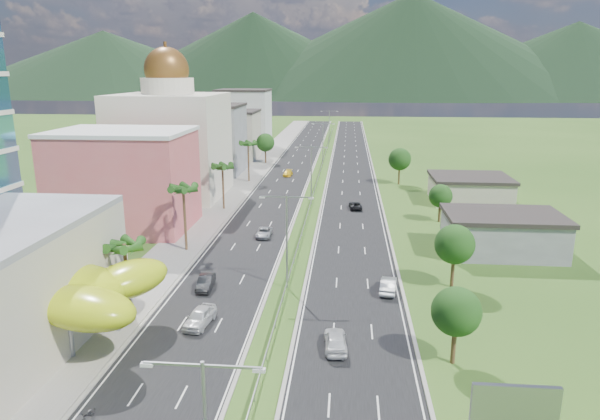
# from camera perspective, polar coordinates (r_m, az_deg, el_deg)

# --- Properties ---
(ground) EXTENTS (500.00, 500.00, 0.00)m
(ground) POSITION_cam_1_polar(r_m,az_deg,el_deg) (53.42, -2.63, -12.46)
(ground) COLOR #2D5119
(ground) RESTS_ON ground
(road_left) EXTENTS (11.00, 260.00, 0.04)m
(road_left) POSITION_cam_1_polar(r_m,az_deg,el_deg) (139.95, -0.74, 4.64)
(road_left) COLOR black
(road_left) RESTS_ON ground
(road_right) EXTENTS (11.00, 260.00, 0.04)m
(road_right) POSITION_cam_1_polar(r_m,az_deg,el_deg) (139.24, 5.43, 4.53)
(road_right) COLOR black
(road_right) RESTS_ON ground
(sidewalk_left) EXTENTS (7.00, 260.00, 0.12)m
(sidewalk_left) POSITION_cam_1_polar(r_m,az_deg,el_deg) (141.22, -4.59, 4.71)
(sidewalk_left) COLOR gray
(sidewalk_left) RESTS_ON ground
(median_guardrail) EXTENTS (0.10, 216.06, 0.76)m
(median_guardrail) POSITION_cam_1_polar(r_m,az_deg,el_deg) (121.60, 1.91, 3.40)
(median_guardrail) COLOR gray
(median_guardrail) RESTS_ON ground
(streetlight_median_b) EXTENTS (6.04, 0.25, 11.00)m
(streetlight_median_b) POSITION_cam_1_polar(r_m,az_deg,el_deg) (60.11, -1.43, -2.36)
(streetlight_median_b) COLOR gray
(streetlight_median_b) RESTS_ON ground
(streetlight_median_c) EXTENTS (6.04, 0.25, 11.00)m
(streetlight_median_c) POSITION_cam_1_polar(r_m,az_deg,el_deg) (98.90, 1.21, 4.41)
(streetlight_median_c) COLOR gray
(streetlight_median_c) RESTS_ON ground
(streetlight_median_d) EXTENTS (6.04, 0.25, 11.00)m
(streetlight_median_d) POSITION_cam_1_polar(r_m,az_deg,el_deg) (143.33, 2.47, 7.59)
(streetlight_median_d) COLOR gray
(streetlight_median_d) RESTS_ON ground
(streetlight_median_e) EXTENTS (6.04, 0.25, 11.00)m
(streetlight_median_e) POSITION_cam_1_polar(r_m,az_deg,el_deg) (188.04, 3.13, 9.26)
(streetlight_median_e) COLOR gray
(streetlight_median_e) RESTS_ON ground
(lime_canopy) EXTENTS (18.00, 15.00, 7.40)m
(lime_canopy) POSITION_cam_1_polar(r_m,az_deg,el_deg) (54.22, -24.95, -7.68)
(lime_canopy) COLOR #ADC213
(lime_canopy) RESTS_ON ground
(pink_shophouse) EXTENTS (20.00, 15.00, 15.00)m
(pink_shophouse) POSITION_cam_1_polar(r_m,az_deg,el_deg) (87.97, -18.18, 2.88)
(pink_shophouse) COLOR #CF5559
(pink_shophouse) RESTS_ON ground
(domed_building) EXTENTS (20.00, 20.00, 28.70)m
(domed_building) POSITION_cam_1_polar(r_m,az_deg,el_deg) (108.59, -13.62, 7.38)
(domed_building) COLOR beige
(domed_building) RESTS_ON ground
(midrise_grey) EXTENTS (16.00, 15.00, 16.00)m
(midrise_grey) POSITION_cam_1_polar(r_m,az_deg,el_deg) (132.48, -9.69, 7.36)
(midrise_grey) COLOR slate
(midrise_grey) RESTS_ON ground
(midrise_beige) EXTENTS (16.00, 15.00, 13.00)m
(midrise_beige) POSITION_cam_1_polar(r_m,az_deg,el_deg) (153.88, -7.60, 7.87)
(midrise_beige) COLOR #B5AD95
(midrise_beige) RESTS_ON ground
(midrise_white) EXTENTS (16.00, 15.00, 18.00)m
(midrise_white) POSITION_cam_1_polar(r_m,az_deg,el_deg) (176.02, -5.98, 9.57)
(midrise_white) COLOR silver
(midrise_white) RESTS_ON ground
(billboard) EXTENTS (5.20, 0.35, 6.20)m
(billboard) POSITION_cam_1_polar(r_m,az_deg,el_deg) (36.74, 21.89, -19.33)
(billboard) COLOR gray
(billboard) RESTS_ON ground
(shed_near) EXTENTS (15.00, 10.00, 5.00)m
(shed_near) POSITION_cam_1_polar(r_m,az_deg,el_deg) (78.30, 20.77, -2.52)
(shed_near) COLOR slate
(shed_near) RESTS_ON ground
(shed_far) EXTENTS (14.00, 12.00, 4.40)m
(shed_far) POSITION_cam_1_polar(r_m,az_deg,el_deg) (107.05, 17.64, 2.02)
(shed_far) COLOR #B5AD95
(shed_far) RESTS_ON ground
(palm_tree_b) EXTENTS (3.60, 3.60, 8.10)m
(palm_tree_b) POSITION_cam_1_polar(r_m,az_deg,el_deg) (56.55, -18.23, -3.89)
(palm_tree_b) COLOR #47301C
(palm_tree_b) RESTS_ON ground
(palm_tree_c) EXTENTS (3.60, 3.60, 9.60)m
(palm_tree_c) POSITION_cam_1_polar(r_m,az_deg,el_deg) (74.26, -12.34, 2.00)
(palm_tree_c) COLOR #47301C
(palm_tree_c) RESTS_ON ground
(palm_tree_d) EXTENTS (3.60, 3.60, 8.60)m
(palm_tree_d) POSITION_cam_1_polar(r_m,az_deg,el_deg) (96.19, -8.27, 4.45)
(palm_tree_d) COLOR #47301C
(palm_tree_d) RESTS_ON ground
(palm_tree_e) EXTENTS (3.60, 3.60, 9.40)m
(palm_tree_e) POSITION_cam_1_polar(r_m,az_deg,el_deg) (120.24, -5.56, 6.92)
(palm_tree_e) COLOR #47301C
(palm_tree_e) RESTS_ON ground
(leafy_tree_lfar) EXTENTS (4.90, 4.90, 8.05)m
(leafy_tree_lfar) POSITION_cam_1_polar(r_m,az_deg,el_deg) (145.02, -3.72, 7.19)
(leafy_tree_lfar) COLOR #47301C
(leafy_tree_lfar) RESTS_ON ground
(leafy_tree_ra) EXTENTS (4.20, 4.20, 6.90)m
(leafy_tree_ra) POSITION_cam_1_polar(r_m,az_deg,el_deg) (47.35, 16.33, -10.37)
(leafy_tree_ra) COLOR #47301C
(leafy_tree_ra) RESTS_ON ground
(leafy_tree_rb) EXTENTS (4.55, 4.55, 7.47)m
(leafy_tree_rb) POSITION_cam_1_polar(r_m,az_deg,el_deg) (63.34, 16.17, -3.55)
(leafy_tree_rb) COLOR #47301C
(leafy_tree_rb) RESTS_ON ground
(leafy_tree_rc) EXTENTS (3.85, 3.85, 6.33)m
(leafy_tree_rc) POSITION_cam_1_polar(r_m,az_deg,el_deg) (90.66, 14.77, 1.44)
(leafy_tree_rc) COLOR #47301C
(leafy_tree_rc) RESTS_ON ground
(leafy_tree_rd) EXTENTS (4.90, 4.90, 8.05)m
(leafy_tree_rd) POSITION_cam_1_polar(r_m,az_deg,el_deg) (119.13, 10.59, 5.34)
(leafy_tree_rd) COLOR #47301C
(leafy_tree_rd) RESTS_ON ground
(mountain_ridge) EXTENTS (860.00, 140.00, 90.00)m
(mountain_ridge) POSITION_cam_1_polar(r_m,az_deg,el_deg) (500.54, 11.49, 11.58)
(mountain_ridge) COLOR black
(mountain_ridge) RESTS_ON ground
(car_white_near_left) EXTENTS (2.67, 5.22, 1.70)m
(car_white_near_left) POSITION_cam_1_polar(r_m,az_deg,el_deg) (54.42, -10.64, -11.13)
(car_white_near_left) COLOR silver
(car_white_near_left) RESTS_ON road_left
(car_dark_left) EXTENTS (1.86, 4.61, 1.49)m
(car_dark_left) POSITION_cam_1_polar(r_m,az_deg,el_deg) (62.79, -10.04, -7.61)
(car_dark_left) COLOR black
(car_dark_left) RESTS_ON road_left
(car_silver_mid_left) EXTENTS (2.18, 4.67, 1.29)m
(car_silver_mid_left) POSITION_cam_1_polar(r_m,az_deg,el_deg) (80.80, -3.86, -2.40)
(car_silver_mid_left) COLOR #999CA0
(car_silver_mid_left) RESTS_ON road_left
(car_yellow_far_left) EXTENTS (2.07, 4.58, 1.30)m
(car_yellow_far_left) POSITION_cam_1_polar(r_m,az_deg,el_deg) (127.38, -1.30, 3.95)
(car_yellow_far_left) COLOR yellow
(car_yellow_far_left) RESTS_ON road_left
(car_white_near_right) EXTENTS (2.36, 5.05, 1.67)m
(car_white_near_right) POSITION_cam_1_polar(r_m,az_deg,el_deg) (49.46, 3.82, -13.69)
(car_white_near_right) COLOR silver
(car_white_near_right) RESTS_ON road_right
(car_silver_right) EXTENTS (2.28, 5.01, 1.59)m
(car_silver_right) POSITION_cam_1_polar(r_m,az_deg,el_deg) (61.81, 9.39, -7.90)
(car_silver_right) COLOR #A0A3A7
(car_silver_right) RESTS_ON road_right
(car_dark_far_right) EXTENTS (2.54, 4.76, 1.27)m
(car_dark_far_right) POSITION_cam_1_polar(r_m,az_deg,el_deg) (97.30, 5.92, 0.50)
(car_dark_far_right) COLOR black
(car_dark_far_right) RESTS_ON road_right
(motorcycle) EXTENTS (0.72, 1.84, 1.14)m
(motorcycle) POSITION_cam_1_polar(r_m,az_deg,el_deg) (43.50, -21.70, -19.55)
(motorcycle) COLOR black
(motorcycle) RESTS_ON road_left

